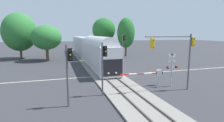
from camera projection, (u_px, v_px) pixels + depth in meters
name	position (u px, v px, depth m)	size (l,w,h in m)	color
ground_plane	(106.00, 76.00, 25.23)	(220.00, 220.00, 0.00)	#333338
road_centre_stripe	(106.00, 76.00, 25.23)	(44.00, 0.20, 0.01)	beige
railway_track	(106.00, 75.00, 25.21)	(4.40, 80.00, 0.32)	gray
commuter_train	(88.00, 48.00, 39.48)	(3.04, 39.60, 5.16)	silver
crossing_gate_near	(155.00, 74.00, 20.34)	(5.26, 0.40, 1.80)	#B7B7BC
crossing_signal_mast	(172.00, 66.00, 19.91)	(1.36, 0.44, 3.80)	#B2B2B7
traffic_signal_median	(104.00, 61.00, 16.83)	(0.53, 0.38, 5.10)	#4C4C51
traffic_signal_near_right	(178.00, 48.00, 18.00)	(5.65, 0.38, 5.91)	#4C4C51
traffic_signal_near_left	(69.00, 66.00, 14.19)	(0.53, 0.38, 5.11)	#4C4C51
traffic_signal_far_side	(123.00, 44.00, 34.26)	(0.53, 0.38, 5.86)	#4C4C51
elm_centre_background	(104.00, 30.00, 49.37)	(6.39, 6.39, 10.12)	#4C3828
oak_behind_train	(46.00, 37.00, 38.23)	(6.34, 6.34, 7.72)	brown
oak_far_right	(126.00, 33.00, 45.69)	(4.51, 4.51, 9.89)	#4C3828
pine_left_background	(19.00, 32.00, 40.62)	(7.50, 7.50, 10.57)	#4C3828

